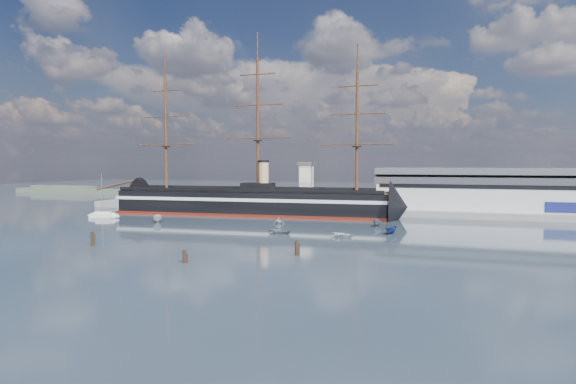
% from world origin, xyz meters
% --- Properties ---
extents(ground, '(600.00, 600.00, 0.00)m').
position_xyz_m(ground, '(0.00, 40.00, 0.00)').
color(ground, '#14222E').
rests_on(ground, ground).
extents(quay, '(180.00, 18.00, 2.00)m').
position_xyz_m(quay, '(10.00, 76.00, 0.00)').
color(quay, slate).
rests_on(quay, ground).
extents(warehouse, '(63.00, 21.00, 11.60)m').
position_xyz_m(warehouse, '(58.00, 80.00, 7.98)').
color(warehouse, '#B7BABC').
rests_on(warehouse, ground).
extents(quay_tower, '(5.00, 5.00, 15.00)m').
position_xyz_m(quay_tower, '(3.00, 73.00, 9.75)').
color(quay_tower, silver).
rests_on(quay_tower, ground).
extents(shoreline, '(120.00, 10.00, 4.00)m').
position_xyz_m(shoreline, '(-139.23, 135.00, 1.45)').
color(shoreline, '#3F4C38').
rests_on(shoreline, ground).
extents(warship, '(113.39, 22.21, 53.94)m').
position_xyz_m(warship, '(-13.15, 60.00, 4.04)').
color(warship, black).
rests_on(warship, ground).
extents(sailboat, '(8.65, 4.83, 13.28)m').
position_xyz_m(sailboat, '(-50.56, 36.64, 0.85)').
color(sailboat, silver).
rests_on(sailboat, ground).
extents(motorboat_a, '(6.91, 5.32, 2.63)m').
position_xyz_m(motorboat_a, '(-28.08, 31.63, 0.00)').
color(motorboat_a, silver).
rests_on(motorboat_a, ground).
extents(motorboat_b, '(1.97, 3.69, 1.64)m').
position_xyz_m(motorboat_b, '(11.82, 21.85, 0.00)').
color(motorboat_b, gray).
rests_on(motorboat_b, ground).
extents(motorboat_c, '(5.77, 2.46, 2.26)m').
position_xyz_m(motorboat_c, '(31.31, 42.72, 0.00)').
color(motorboat_c, '#5A5E66').
rests_on(motorboat_c, ground).
extents(motorboat_d, '(5.70, 4.52, 1.92)m').
position_xyz_m(motorboat_d, '(4.96, 39.77, 0.00)').
color(motorboat_d, silver).
rests_on(motorboat_d, ground).
extents(motorboat_e, '(2.55, 3.67, 1.59)m').
position_xyz_m(motorboat_e, '(26.82, 21.35, 0.00)').
color(motorboat_e, silver).
rests_on(motorboat_e, ground).
extents(motorboat_f, '(5.73, 3.37, 2.16)m').
position_xyz_m(motorboat_f, '(36.48, 29.38, 0.00)').
color(motorboat_f, navy).
rests_on(motorboat_f, ground).
extents(piling_near_left, '(0.64, 0.64, 3.45)m').
position_xyz_m(piling_near_left, '(-18.56, -5.29, 0.00)').
color(piling_near_left, black).
rests_on(piling_near_left, ground).
extents(piling_near_mid, '(0.64, 0.64, 2.83)m').
position_xyz_m(piling_near_mid, '(7.97, -14.51, 0.00)').
color(piling_near_mid, black).
rests_on(piling_near_mid, ground).
extents(piling_near_right, '(0.64, 0.64, 3.41)m').
position_xyz_m(piling_near_right, '(23.53, -2.48, 0.00)').
color(piling_near_right, black).
rests_on(piling_near_right, ground).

